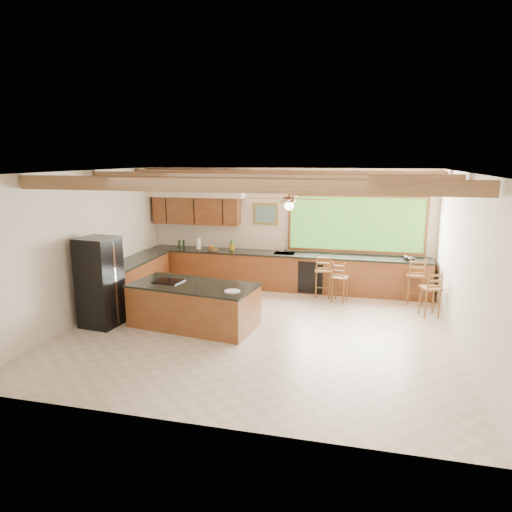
# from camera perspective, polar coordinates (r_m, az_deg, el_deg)

# --- Properties ---
(ground) EXTENTS (7.20, 7.20, 0.00)m
(ground) POSITION_cam_1_polar(r_m,az_deg,el_deg) (8.88, 0.15, -9.27)
(ground) COLOR beige
(ground) RESTS_ON ground
(room_shell) EXTENTS (7.27, 6.54, 3.02)m
(room_shell) POSITION_cam_1_polar(r_m,az_deg,el_deg) (8.99, 0.08, 5.59)
(room_shell) COLOR beige
(room_shell) RESTS_ON ground
(counter_run) EXTENTS (7.12, 3.10, 1.25)m
(counter_run) POSITION_cam_1_polar(r_m,az_deg,el_deg) (11.25, -0.93, -2.12)
(counter_run) COLOR brown
(counter_run) RESTS_ON ground
(island) EXTENTS (2.57, 1.48, 0.87)m
(island) POSITION_cam_1_polar(r_m,az_deg,el_deg) (9.05, -7.80, -6.11)
(island) COLOR brown
(island) RESTS_ON ground
(refrigerator) EXTENTS (0.75, 0.74, 1.76)m
(refrigerator) POSITION_cam_1_polar(r_m,az_deg,el_deg) (9.38, -18.95, -3.10)
(refrigerator) COLOR black
(refrigerator) RESTS_ON ground
(bar_stool_a) EXTENTS (0.42, 0.42, 0.96)m
(bar_stool_a) POSITION_cam_1_polar(r_m,az_deg,el_deg) (10.53, 10.45, -2.76)
(bar_stool_a) COLOR brown
(bar_stool_a) RESTS_ON ground
(bar_stool_b) EXTENTS (0.40, 0.40, 1.08)m
(bar_stool_b) POSITION_cam_1_polar(r_m,az_deg,el_deg) (10.79, 8.40, -1.91)
(bar_stool_b) COLOR brown
(bar_stool_b) RESTS_ON ground
(bar_stool_c) EXTENTS (0.42, 0.42, 1.10)m
(bar_stool_c) POSITION_cam_1_polar(r_m,az_deg,el_deg) (10.81, 19.31, -2.41)
(bar_stool_c) COLOR brown
(bar_stool_c) RESTS_ON ground
(bar_stool_d) EXTENTS (0.46, 0.46, 1.02)m
(bar_stool_d) POSITION_cam_1_polar(r_m,az_deg,el_deg) (10.04, 21.03, -3.90)
(bar_stool_d) COLOR brown
(bar_stool_d) RESTS_ON ground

